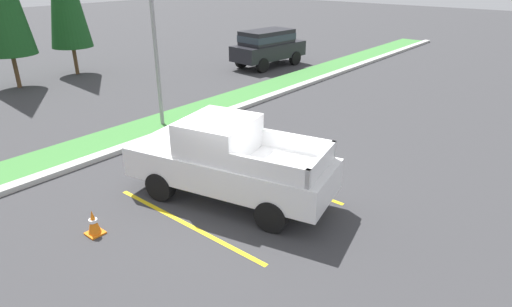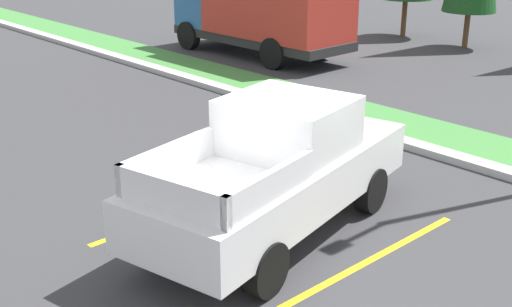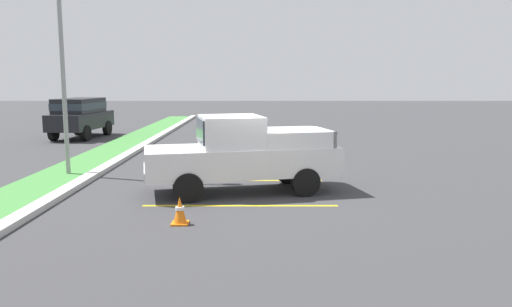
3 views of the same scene
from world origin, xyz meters
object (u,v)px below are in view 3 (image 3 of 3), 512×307
at_px(street_light, 66,43).
at_px(traffic_cone, 180,211).
at_px(pickup_truck_main, 240,155).
at_px(suv_distant, 80,115).

bearing_deg(street_light, traffic_cone, -142.06).
relative_size(pickup_truck_main, suv_distant, 1.16).
relative_size(pickup_truck_main, traffic_cone, 9.18).
relative_size(suv_distant, street_light, 0.65).
bearing_deg(pickup_truck_main, traffic_cone, 159.03).
xyz_separation_m(pickup_truck_main, street_light, (2.43, 5.50, 3.16)).
height_order(suv_distant, street_light, street_light).
bearing_deg(suv_distant, pickup_truck_main, -145.51).
distance_m(street_light, traffic_cone, 8.03).
height_order(pickup_truck_main, suv_distant, same).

